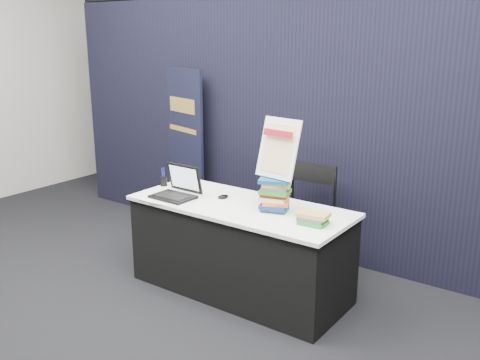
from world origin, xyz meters
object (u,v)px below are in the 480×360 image
object	(u,v)px
book_stack_short	(314,218)
pullup_banner	(184,157)
stacking_chair	(303,216)
display_table	(240,248)
book_stack_tall	(275,195)
laptop	(177,190)
info_sign	(278,149)

from	to	relation	value
book_stack_short	pullup_banner	bearing A→B (deg)	154.64
book_stack_short	stacking_chair	size ratio (longest dim) A/B	0.23
display_table	book_stack_tall	xyz separation A→B (m)	(0.31, 0.03, 0.50)
laptop	stacking_chair	xyz separation A→B (m)	(0.79, 0.73, -0.27)
book_stack_tall	book_stack_short	xyz separation A→B (m)	(0.38, -0.08, -0.08)
display_table	pullup_banner	bearing A→B (deg)	146.42
laptop	book_stack_tall	world-z (taller)	laptop
laptop	book_stack_tall	size ratio (longest dim) A/B	1.36
laptop	book_stack_short	world-z (taller)	laptop
laptop	stacking_chair	world-z (taller)	laptop
book_stack_short	info_sign	size ratio (longest dim) A/B	0.47
book_stack_tall	display_table	bearing A→B (deg)	-174.98
display_table	info_sign	bearing A→B (deg)	10.51
book_stack_short	info_sign	distance (m)	0.59
pullup_banner	stacking_chair	distance (m)	1.73
display_table	stacking_chair	size ratio (longest dim) A/B	1.86
stacking_chair	book_stack_tall	bearing A→B (deg)	-86.70
display_table	laptop	xyz separation A→B (m)	(-0.54, -0.15, 0.44)
display_table	info_sign	distance (m)	0.91
book_stack_tall	stacking_chair	bearing A→B (deg)	96.38
laptop	pullup_banner	size ratio (longest dim) A/B	0.20
pullup_banner	display_table	bearing A→B (deg)	-17.84
laptop	book_stack_short	bearing A→B (deg)	5.21
laptop	pullup_banner	xyz separation A→B (m)	(-0.89, 1.10, -0.05)
laptop	book_stack_short	xyz separation A→B (m)	(1.23, 0.09, -0.02)
laptop	stacking_chair	bearing A→B (deg)	43.80
info_sign	pullup_banner	world-z (taller)	pullup_banner
stacking_chair	display_table	bearing A→B (deg)	-116.28
pullup_banner	stacking_chair	xyz separation A→B (m)	(1.68, -0.36, -0.22)
display_table	laptop	world-z (taller)	laptop
book_stack_tall	pullup_banner	xyz separation A→B (m)	(-1.74, 0.92, -0.12)
pullup_banner	laptop	bearing A→B (deg)	-35.23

